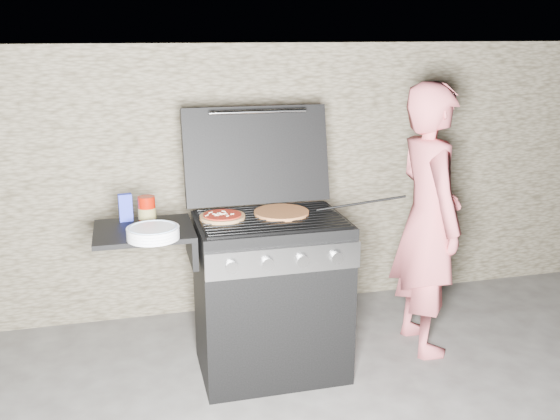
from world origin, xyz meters
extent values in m
plane|color=#45423D|center=(0.00, 0.00, 0.00)|extent=(50.00, 50.00, 0.00)
cube|color=gray|center=(0.00, 1.05, 0.90)|extent=(8.00, 0.35, 1.80)
cylinder|color=#C66E3A|center=(0.07, 0.06, 0.92)|extent=(0.35, 0.35, 0.02)
cylinder|color=#911103|center=(-0.64, 0.11, 0.97)|extent=(0.11, 0.11, 0.14)
cube|color=#2633B7|center=(-0.75, 0.16, 0.98)|extent=(0.07, 0.05, 0.15)
cylinder|color=white|center=(-0.63, -0.18, 0.93)|extent=(0.34, 0.34, 0.06)
imported|color=#DD6268|center=(0.96, 0.06, 0.80)|extent=(0.40, 0.60, 1.61)
cylinder|color=black|center=(0.51, 0.00, 0.96)|extent=(0.47, 0.16, 0.10)
camera|label=1|loc=(-0.74, -3.11, 1.88)|focal=40.00mm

